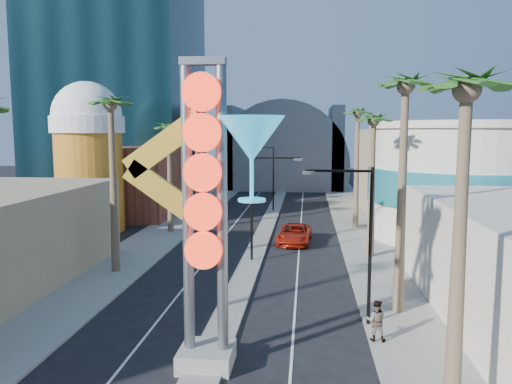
# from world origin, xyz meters

# --- Properties ---
(sidewalk_west) EXTENTS (5.00, 100.00, 0.15)m
(sidewalk_west) POSITION_xyz_m (-9.50, 35.00, 0.07)
(sidewalk_west) COLOR gray
(sidewalk_west) RESTS_ON ground
(sidewalk_east) EXTENTS (5.00, 100.00, 0.15)m
(sidewalk_east) POSITION_xyz_m (9.50, 35.00, 0.07)
(sidewalk_east) COLOR gray
(sidewalk_east) RESTS_ON ground
(median) EXTENTS (1.60, 84.00, 0.15)m
(median) POSITION_xyz_m (0.00, 38.00, 0.07)
(median) COLOR gray
(median) RESTS_ON ground
(hotel_tower) EXTENTS (20.00, 20.00, 50.00)m
(hotel_tower) POSITION_xyz_m (-22.00, 52.00, 25.00)
(hotel_tower) COLOR black
(hotel_tower) RESTS_ON ground
(brick_filler_west) EXTENTS (10.00, 10.00, 8.00)m
(brick_filler_west) POSITION_xyz_m (-16.00, 38.00, 4.00)
(brick_filler_west) COLOR brown
(brick_filler_west) RESTS_ON ground
(filler_east) EXTENTS (10.00, 20.00, 10.00)m
(filler_east) POSITION_xyz_m (16.00, 48.00, 5.00)
(filler_east) COLOR tan
(filler_east) RESTS_ON ground
(beer_mug) EXTENTS (7.00, 7.00, 14.50)m
(beer_mug) POSITION_xyz_m (-17.00, 30.00, 7.84)
(beer_mug) COLOR #C08119
(beer_mug) RESTS_ON ground
(turquoise_building) EXTENTS (16.60, 16.60, 10.60)m
(turquoise_building) POSITION_xyz_m (18.00, 30.00, 5.25)
(turquoise_building) COLOR beige
(turquoise_building) RESTS_ON ground
(canopy) EXTENTS (22.00, 16.00, 22.00)m
(canopy) POSITION_xyz_m (0.00, 72.00, 4.31)
(canopy) COLOR slate
(canopy) RESTS_ON ground
(neon_sign) EXTENTS (6.53, 2.60, 12.55)m
(neon_sign) POSITION_xyz_m (0.82, 2.96, 7.31)
(neon_sign) COLOR gray
(neon_sign) RESTS_ON ground
(streetlight_0) EXTENTS (3.79, 0.25, 8.00)m
(streetlight_0) POSITION_xyz_m (0.55, 20.00, 4.88)
(streetlight_0) COLOR black
(streetlight_0) RESTS_ON ground
(streetlight_1) EXTENTS (3.79, 0.25, 8.00)m
(streetlight_1) POSITION_xyz_m (-0.55, 44.00, 4.88)
(streetlight_1) COLOR black
(streetlight_1) RESTS_ON ground
(streetlight_2) EXTENTS (3.45, 0.25, 8.00)m
(streetlight_2) POSITION_xyz_m (6.72, 8.00, 4.83)
(streetlight_2) COLOR black
(streetlight_2) RESTS_ON ground
(palm_1) EXTENTS (2.40, 2.40, 12.70)m
(palm_1) POSITION_xyz_m (-9.00, 16.00, 10.82)
(palm_1) COLOR brown
(palm_1) RESTS_ON ground
(palm_2) EXTENTS (2.40, 2.40, 11.20)m
(palm_2) POSITION_xyz_m (-9.00, 30.00, 9.48)
(palm_2) COLOR brown
(palm_2) RESTS_ON ground
(palm_3) EXTENTS (2.40, 2.40, 11.20)m
(palm_3) POSITION_xyz_m (-9.00, 42.00, 9.48)
(palm_3) COLOR brown
(palm_3) RESTS_ON ground
(palm_4) EXTENTS (2.40, 2.40, 12.20)m
(palm_4) POSITION_xyz_m (9.00, 0.00, 10.38)
(palm_4) COLOR brown
(palm_4) RESTS_ON ground
(palm_5) EXTENTS (2.40, 2.40, 13.20)m
(palm_5) POSITION_xyz_m (9.00, 10.00, 11.27)
(palm_5) COLOR brown
(palm_5) RESTS_ON ground
(palm_6) EXTENTS (2.40, 2.40, 11.70)m
(palm_6) POSITION_xyz_m (9.00, 22.00, 9.93)
(palm_6) COLOR brown
(palm_6) RESTS_ON ground
(palm_7) EXTENTS (2.40, 2.40, 12.70)m
(palm_7) POSITION_xyz_m (9.00, 34.00, 10.82)
(palm_7) COLOR brown
(palm_7) RESTS_ON ground
(red_pickup) EXTENTS (3.13, 6.13, 1.66)m
(red_pickup) POSITION_xyz_m (3.04, 26.51, 0.83)
(red_pickup) COLOR #B5210D
(red_pickup) RESTS_ON ground
(pedestrian_b) EXTENTS (1.01, 0.83, 1.90)m
(pedestrian_b) POSITION_xyz_m (7.30, 5.99, 1.10)
(pedestrian_b) COLOR gray
(pedestrian_b) RESTS_ON sidewalk_east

